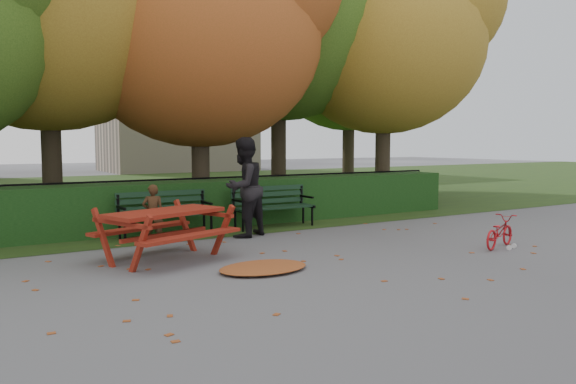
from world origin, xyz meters
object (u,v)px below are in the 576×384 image
tree_g (360,45)px  child (153,213)px  bicycle (499,232)px  tree_e (398,30)px  bench_right (272,203)px  adult (244,187)px  picnic_table (165,222)px  bench_left (165,210)px  tree_c (215,17)px

tree_g → child: 12.92m
bicycle → child: bearing=37.0°
tree_g → tree_e: bearing=-114.4°
tree_e → tree_g: size_ratio=0.95×
bench_right → adult: 1.42m
child → bench_right: bearing=-149.2°
tree_e → picnic_table: bearing=-153.9°
adult → bench_right: bearing=-168.5°
tree_g → bicycle: bearing=-116.4°
tree_e → picnic_table: size_ratio=3.69×
tree_e → bench_left: size_ratio=4.53×
tree_e → bicycle: tree_e is taller
bench_right → picnic_table: bench_right is taller
tree_c → tree_e: bearing=-1.9°
tree_c → bicycle: tree_c is taller
bench_left → bench_right: same height
child → tree_c: bearing=-111.8°
tree_c → bench_left: tree_c is taller
child → bicycle: 6.15m
tree_g → child: tree_g is taller
tree_g → bench_right: 10.61m
child → picnic_table: bearing=98.9°
bench_left → bicycle: bearing=-42.2°
picnic_table → child: size_ratio=2.06×
tree_e → bicycle: size_ratio=7.64×
bench_left → child: 0.64m
child → adult: adult is taller
bench_right → picnic_table: size_ratio=0.81×
tree_e → bench_right: tree_e is taller
tree_e → bench_right: 7.38m
tree_e → picnic_table: tree_e is taller
bench_left → bicycle: bench_left is taller
bicycle → tree_g: bearing=-43.1°
picnic_table → bicycle: size_ratio=2.07×
tree_c → child: tree_c is taller
picnic_table → adult: adult is taller
adult → bench_left: bearing=-56.2°
tree_e → picnic_table: 10.52m
bicycle → tree_e: bearing=-44.4°
tree_c → bicycle: (2.43, -6.40, -4.54)m
bicycle → picnic_table: bearing=52.4°
bench_left → child: (-0.39, -0.50, 0.02)m
bench_right → bicycle: bearing=-62.4°
bench_right → tree_e: bearing=20.9°
picnic_table → child: (0.34, 1.62, -0.07)m
bench_right → adult: adult is taller
tree_e → bench_left: tree_e is taller
tree_e → bench_left: bearing=-165.2°
tree_e → adult: tree_e is taller
tree_e → tree_g: 4.39m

